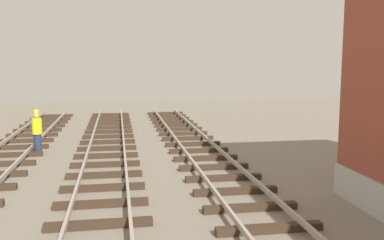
{
  "coord_description": "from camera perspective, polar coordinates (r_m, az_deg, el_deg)",
  "views": [
    {
      "loc": [
        -2.16,
        -1.77,
        3.89
      ],
      "look_at": [
        0.02,
        10.92,
        2.1
      ],
      "focal_mm": 40.7,
      "sensor_mm": 36.0,
      "label": 1
    }
  ],
  "objects": [
    {
      "name": "track_worker_foreground",
      "position": [
        19.05,
        -19.63,
        -1.49
      ],
      "size": [
        0.4,
        0.4,
        1.87
      ],
      "color": "#262D4C",
      "rests_on": "ground"
    }
  ]
}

